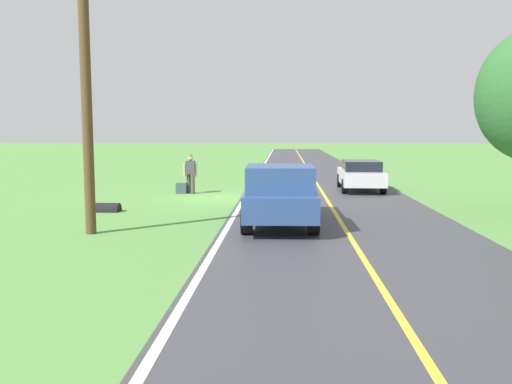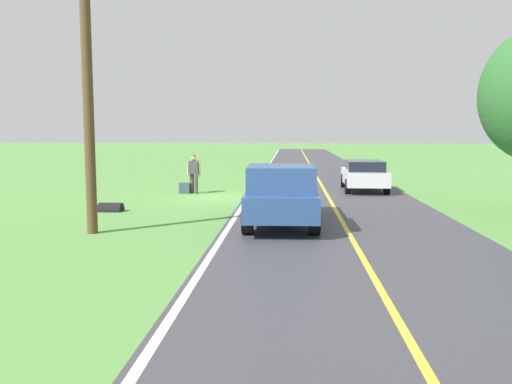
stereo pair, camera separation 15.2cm
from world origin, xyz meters
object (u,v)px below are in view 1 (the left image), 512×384
Objects in this scene: suitcase_carried at (181,188)px; utility_pole_roadside at (86,98)px; pickup_truck_passing at (280,193)px; hitchhiker_walking at (191,172)px; sedan_near_oncoming at (361,174)px.

utility_pole_roadside reaches higher than suitcase_carried.
suitcase_carried is 9.02m from pickup_truck_passing.
hitchhiker_walking is 3.62× the size of suitcase_carried.
utility_pole_roadside is (1.09, 9.50, 2.67)m from hitchhiker_walking.
suitcase_carried is at bearing 11.73° from hitchhiker_walking.
sedan_near_oncoming is (-3.71, -9.53, -0.21)m from pickup_truck_passing.
utility_pole_roadside reaches higher than hitchhiker_walking.
pickup_truck_passing is 1.22× the size of sedan_near_oncoming.
hitchhiker_walking reaches higher than suitcase_carried.
sedan_near_oncoming is 0.61× the size of utility_pole_roadside.
pickup_truck_passing is 0.75× the size of utility_pole_roadside.
sedan_near_oncoming is at bearing -111.26° from pickup_truck_passing.
suitcase_carried is 8.34m from sedan_near_oncoming.
hitchhiker_walking reaches higher than sedan_near_oncoming.
pickup_truck_passing is 5.98m from utility_pole_roadside.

